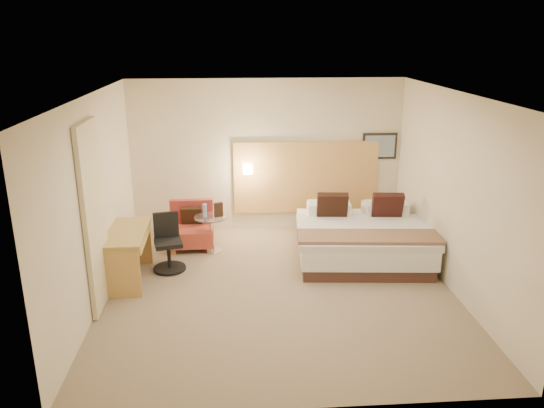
{
  "coord_description": "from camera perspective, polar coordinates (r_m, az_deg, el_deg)",
  "views": [
    {
      "loc": [
        -0.59,
        -6.69,
        3.43
      ],
      "look_at": [
        -0.04,
        0.71,
        1.03
      ],
      "focal_mm": 35.0,
      "sensor_mm": 36.0,
      "label": 1
    }
  ],
  "objects": [
    {
      "name": "side_table",
      "position": [
        8.72,
        -6.57,
        -3.02
      ],
      "size": [
        0.68,
        0.68,
        0.59
      ],
      "color": "silver",
      "rests_on": "floor"
    },
    {
      "name": "bed",
      "position": [
        8.58,
        9.54,
        -3.55
      ],
      "size": [
        2.18,
        2.14,
        1.0
      ],
      "color": "#422721",
      "rests_on": "floor"
    },
    {
      "name": "desk_chair",
      "position": [
        8.16,
        -11.11,
        -4.57
      ],
      "size": [
        0.58,
        0.58,
        0.86
      ],
      "color": "black",
      "rests_on": "floor"
    },
    {
      "name": "wall_right",
      "position": [
        7.62,
        19.14,
        1.07
      ],
      "size": [
        0.02,
        5.0,
        2.7
      ],
      "primitive_type": "cube",
      "color": "beige",
      "rests_on": "floor"
    },
    {
      "name": "bottle_a",
      "position": [
        8.62,
        -7.24,
        -0.69
      ],
      "size": [
        0.08,
        0.08,
        0.21
      ],
      "primitive_type": "cylinder",
      "rotation": [
        0.0,
        0.0,
        0.34
      ],
      "color": "#8DACDA",
      "rests_on": "side_table"
    },
    {
      "name": "lounge_chair",
      "position": [
        8.96,
        -8.63,
        -2.71
      ],
      "size": [
        0.73,
        0.64,
        0.76
      ],
      "color": "tan",
      "rests_on": "floor"
    },
    {
      "name": "curtain",
      "position": [
        7.04,
        -18.56,
        -1.35
      ],
      "size": [
        0.06,
        0.9,
        2.42
      ],
      "primitive_type": "cube",
      "color": "beige",
      "rests_on": "wall_left"
    },
    {
      "name": "desk",
      "position": [
        7.85,
        -15.15,
        -3.91
      ],
      "size": [
        0.57,
        1.22,
        0.76
      ],
      "color": "#A68841",
      "rests_on": "floor"
    },
    {
      "name": "art_canvas",
      "position": [
        9.71,
        11.53,
        6.11
      ],
      "size": [
        0.54,
        0.01,
        0.39
      ],
      "primitive_type": "cube",
      "color": "gray",
      "rests_on": "wall_back"
    },
    {
      "name": "lamp_shade",
      "position": [
        9.34,
        -2.63,
        3.78
      ],
      "size": [
        0.15,
        0.15,
        0.15
      ],
      "primitive_type": "cube",
      "color": "#F5E4BF",
      "rests_on": "wall_back"
    },
    {
      "name": "headboard_panel",
      "position": [
        9.58,
        3.67,
        2.89
      ],
      "size": [
        2.6,
        0.04,
        1.3
      ],
      "primitive_type": "cube",
      "color": "tan",
      "rests_on": "wall_back"
    },
    {
      "name": "lamp_arm",
      "position": [
        9.4,
        -2.64,
        3.87
      ],
      "size": [
        0.02,
        0.12,
        0.02
      ],
      "primitive_type": "cylinder",
      "rotation": [
        1.57,
        0.0,
        0.0
      ],
      "color": "silver",
      "rests_on": "wall_back"
    },
    {
      "name": "wall_back",
      "position": [
        9.45,
        -0.54,
        5.22
      ],
      "size": [
        4.8,
        0.02,
        2.7
      ],
      "primitive_type": "cube",
      "color": "beige",
      "rests_on": "floor"
    },
    {
      "name": "art_frame",
      "position": [
        9.73,
        11.49,
        6.13
      ],
      "size": [
        0.62,
        0.03,
        0.47
      ],
      "primitive_type": "cube",
      "color": "black",
      "rests_on": "wall_back"
    },
    {
      "name": "ceiling",
      "position": [
        6.76,
        0.83,
        11.8
      ],
      "size": [
        4.8,
        5.0,
        0.02
      ],
      "primitive_type": "cube",
      "color": "white",
      "rests_on": "floor"
    },
    {
      "name": "floor",
      "position": [
        7.55,
        0.73,
        -9.19
      ],
      "size": [
        4.8,
        5.0,
        0.02
      ],
      "primitive_type": "cube",
      "color": "#806D56",
      "rests_on": "ground"
    },
    {
      "name": "menu_folder",
      "position": [
        8.59,
        -5.78,
        -0.61
      ],
      "size": [
        0.15,
        0.1,
        0.24
      ],
      "primitive_type": "cube",
      "rotation": [
        0.0,
        0.0,
        0.34
      ],
      "color": "#311D14",
      "rests_on": "side_table"
    },
    {
      "name": "wall_left",
      "position": [
        7.24,
        -18.59,
        0.26
      ],
      "size": [
        0.02,
        5.0,
        2.7
      ],
      "primitive_type": "cube",
      "color": "beige",
      "rests_on": "floor"
    },
    {
      "name": "wall_front",
      "position": [
        4.71,
        3.45,
        -8.36
      ],
      "size": [
        4.8,
        0.02,
        2.7
      ],
      "primitive_type": "cube",
      "color": "beige",
      "rests_on": "floor"
    }
  ]
}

